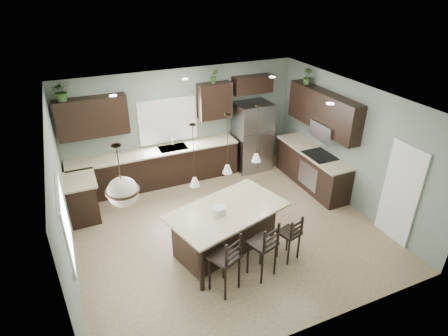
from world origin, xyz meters
TOP-DOWN VIEW (x-y plane):
  - ground at (0.00, 0.00)m, footprint 6.00×6.00m
  - pantry_door at (2.98, -1.55)m, footprint 0.04×0.82m
  - window_back at (-0.40, 2.73)m, footprint 1.35×0.02m
  - window_left at (-2.98, -0.80)m, footprint 0.02×1.10m
  - left_return_cabs at (-2.70, 1.70)m, footprint 0.60×0.90m
  - left_return_countertop at (-2.68, 1.70)m, footprint 0.66×0.96m
  - back_lower_cabs at (-0.85, 2.45)m, footprint 4.20×0.60m
  - back_countertop at (-0.85, 2.43)m, footprint 4.20×0.66m
  - sink_inset at (-0.40, 2.43)m, footprint 0.70×0.45m
  - faucet at (-0.40, 2.40)m, footprint 0.02×0.02m
  - back_upper_left at (-2.15, 2.58)m, footprint 1.55×0.34m
  - back_upper_right at (0.80, 2.58)m, footprint 0.85×0.34m
  - fridge_header at (1.85, 2.58)m, footprint 1.05×0.34m
  - right_lower_cabs at (2.70, 0.87)m, footprint 0.60×2.35m
  - right_countertop at (2.68, 0.87)m, footprint 0.66×2.35m
  - cooktop at (2.68, 0.60)m, footprint 0.58×0.75m
  - wall_oven_front at (2.40, 0.60)m, footprint 0.01×0.72m
  - right_upper_cabs at (2.83, 0.87)m, footprint 0.34×2.35m
  - microwave at (2.78, 0.60)m, footprint 0.40×0.75m
  - refrigerator at (1.75, 2.29)m, footprint 0.90×0.74m
  - kitchen_island at (-0.26, -0.57)m, footprint 2.42×1.78m
  - serving_dish at (-0.45, -0.62)m, footprint 0.24×0.24m
  - bar_stool_left at (-0.73, -1.50)m, footprint 0.58×0.58m
  - bar_stool_center at (0.02, -1.44)m, footprint 0.53×0.53m
  - bar_stool_right at (0.69, -1.25)m, footprint 0.44×0.44m
  - pendant_left at (-0.93, -0.76)m, footprint 0.17×0.17m
  - pendant_center at (-0.26, -0.57)m, footprint 0.17×0.17m
  - pendant_right at (0.41, -0.37)m, footprint 0.17×0.17m
  - chandelier at (-2.12, -1.07)m, footprint 0.49×0.49m
  - plant_back_left at (-2.67, 2.55)m, footprint 0.43×0.38m
  - plant_back_right at (0.77, 2.55)m, footprint 0.23×0.20m
  - plant_right_wall at (2.80, 1.57)m, footprint 0.26×0.26m
  - room_shell at (0.00, 0.00)m, footprint 6.00×6.00m

SIDE VIEW (x-z plane):
  - ground at x=0.00m, z-range 0.00..0.00m
  - left_return_cabs at x=-2.70m, z-range 0.00..0.90m
  - back_lower_cabs at x=-0.85m, z-range 0.00..0.90m
  - right_lower_cabs at x=2.70m, z-range 0.00..0.90m
  - wall_oven_front at x=2.40m, z-range 0.15..0.75m
  - kitchen_island at x=-0.26m, z-range 0.00..0.92m
  - bar_stool_right at x=0.69m, z-range 0.00..0.96m
  - bar_stool_center at x=0.02m, z-range 0.00..1.14m
  - bar_stool_left at x=-0.73m, z-range 0.00..1.17m
  - left_return_countertop at x=-2.68m, z-range 0.90..0.94m
  - back_countertop at x=-0.85m, z-range 0.90..0.94m
  - right_countertop at x=2.68m, z-range 0.90..0.94m
  - refrigerator at x=1.75m, z-range 0.00..1.85m
  - sink_inset at x=-0.40m, z-range 0.93..0.94m
  - cooktop at x=2.68m, z-range 0.93..0.95m
  - serving_dish at x=-0.45m, z-range 0.92..1.06m
  - pantry_door at x=2.98m, z-range 0.00..2.04m
  - faucet at x=-0.40m, z-range 0.94..1.22m
  - window_back at x=-0.40m, z-range 1.05..2.05m
  - window_left at x=-2.98m, z-range 1.05..2.05m
  - microwave at x=2.78m, z-range 1.35..1.75m
  - room_shell at x=0.00m, z-range -1.30..4.70m
  - back_upper_left at x=-2.15m, z-range 1.50..2.40m
  - back_upper_right at x=0.80m, z-range 1.50..2.40m
  - right_upper_cabs at x=2.83m, z-range 1.50..2.40m
  - fridge_header at x=1.85m, z-range 2.02..2.48m
  - pendant_left at x=-0.93m, z-range 1.70..2.80m
  - pendant_center at x=-0.26m, z-range 1.70..2.80m
  - pendant_right at x=0.41m, z-range 1.70..2.80m
  - chandelier at x=-2.12m, z-range 1.83..2.80m
  - plant_back_right at x=0.77m, z-range 2.40..2.76m
  - plant_right_wall at x=2.80m, z-range 2.40..2.78m
  - plant_back_left at x=-2.67m, z-range 2.40..2.83m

